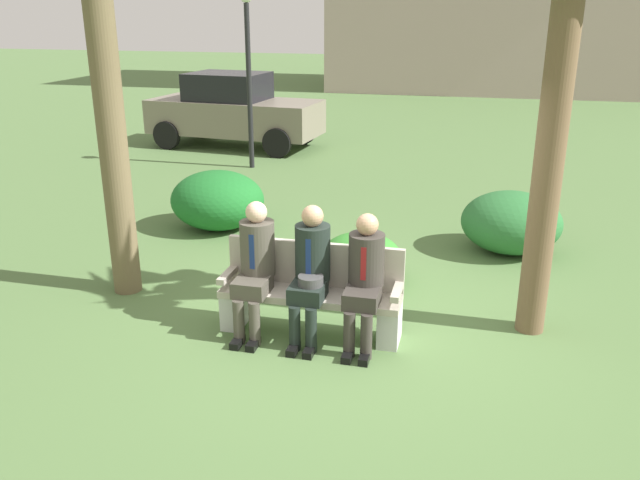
% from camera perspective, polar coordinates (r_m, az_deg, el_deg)
% --- Properties ---
extents(ground_plane, '(80.00, 80.00, 0.00)m').
position_cam_1_polar(ground_plane, '(6.77, 2.55, -7.40)').
color(ground_plane, '#51713E').
extents(park_bench, '(1.78, 0.44, 0.90)m').
position_cam_1_polar(park_bench, '(6.47, -0.73, -4.61)').
color(park_bench, '#B7AD9E').
rests_on(park_bench, ground).
extents(seated_man_left, '(0.34, 0.72, 1.33)m').
position_cam_1_polar(seated_man_left, '(6.38, -5.70, -1.91)').
color(seated_man_left, '#4C473D').
rests_on(seated_man_left, ground).
extents(seated_man_middle, '(0.34, 0.72, 1.33)m').
position_cam_1_polar(seated_man_middle, '(6.23, -0.84, -2.41)').
color(seated_man_middle, '#1E2823').
rests_on(seated_man_middle, ground).
extents(seated_man_right, '(0.34, 0.72, 1.28)m').
position_cam_1_polar(seated_man_right, '(6.13, 3.91, -3.00)').
color(seated_man_right, '#38332D').
rests_on(seated_man_right, ground).
extents(shrub_near_bench, '(1.37, 1.25, 0.85)m').
position_cam_1_polar(shrub_near_bench, '(9.64, -8.94, 3.46)').
color(shrub_near_bench, '#1D6928').
rests_on(shrub_near_bench, ground).
extents(shrub_mid_lawn, '(1.30, 1.19, 0.81)m').
position_cam_1_polar(shrub_mid_lawn, '(8.95, 16.35, 1.49)').
color(shrub_mid_lawn, '#2B6A33').
rests_on(shrub_mid_lawn, ground).
extents(shrub_far_lawn, '(0.97, 0.89, 0.61)m').
position_cam_1_polar(shrub_far_lawn, '(7.64, 3.63, -1.65)').
color(shrub_far_lawn, '#327D2A').
rests_on(shrub_far_lawn, ground).
extents(parked_car_near, '(4.03, 2.02, 1.68)m').
position_cam_1_polar(parked_car_near, '(15.42, -7.56, 11.15)').
color(parked_car_near, slate).
rests_on(parked_car_near, ground).
extents(street_lamp, '(0.24, 0.24, 3.39)m').
position_cam_1_polar(street_lamp, '(13.13, -6.28, 15.26)').
color(street_lamp, black).
rests_on(street_lamp, ground).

